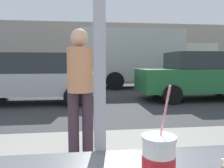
{
  "coord_description": "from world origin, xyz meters",
  "views": [
    {
      "loc": [
        -0.07,
        -0.91,
        1.35
      ],
      "look_at": [
        0.36,
        2.49,
        1.02
      ],
      "focal_mm": 35.96,
      "sensor_mm": 36.0,
      "label": 1
    }
  ],
  "objects_px": {
    "box_truck": "(143,57)",
    "soda_cup_left": "(159,161)",
    "parked_car_silver": "(35,78)",
    "pedestrian": "(80,85)",
    "parked_car_green": "(200,75)"
  },
  "relations": [
    {
      "from": "soda_cup_left",
      "to": "parked_car_green",
      "type": "distance_m",
      "value": 8.16
    },
    {
      "from": "parked_car_silver",
      "to": "box_truck",
      "type": "relative_size",
      "value": 0.62
    },
    {
      "from": "parked_car_silver",
      "to": "pedestrian",
      "type": "xyz_separation_m",
      "value": [
        1.59,
        -4.91,
        0.23
      ]
    },
    {
      "from": "box_truck",
      "to": "parked_car_silver",
      "type": "bearing_deg",
      "value": -138.69
    },
    {
      "from": "soda_cup_left",
      "to": "pedestrian",
      "type": "height_order",
      "value": "pedestrian"
    },
    {
      "from": "soda_cup_left",
      "to": "pedestrian",
      "type": "distance_m",
      "value": 2.23
    },
    {
      "from": "box_truck",
      "to": "pedestrian",
      "type": "xyz_separation_m",
      "value": [
        -3.25,
        -9.16,
        -0.58
      ]
    },
    {
      "from": "box_truck",
      "to": "soda_cup_left",
      "type": "bearing_deg",
      "value": -104.65
    },
    {
      "from": "parked_car_silver",
      "to": "pedestrian",
      "type": "distance_m",
      "value": 5.16
    },
    {
      "from": "soda_cup_left",
      "to": "parked_car_green",
      "type": "height_order",
      "value": "parked_car_green"
    },
    {
      "from": "soda_cup_left",
      "to": "parked_car_green",
      "type": "relative_size",
      "value": 0.07
    },
    {
      "from": "soda_cup_left",
      "to": "box_truck",
      "type": "xyz_separation_m",
      "value": [
        2.97,
        11.37,
        0.6
      ]
    },
    {
      "from": "soda_cup_left",
      "to": "box_truck",
      "type": "bearing_deg",
      "value": 75.35
    },
    {
      "from": "parked_car_silver",
      "to": "parked_car_green",
      "type": "bearing_deg",
      "value": 0.0
    },
    {
      "from": "soda_cup_left",
      "to": "box_truck",
      "type": "distance_m",
      "value": 11.76
    }
  ]
}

